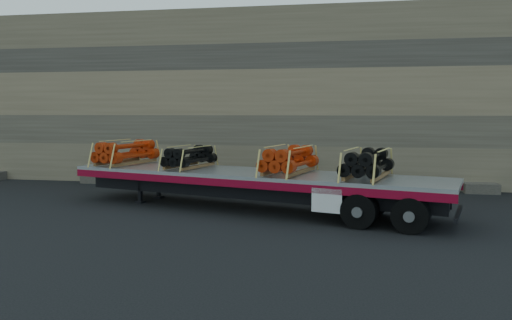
{
  "coord_description": "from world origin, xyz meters",
  "views": [
    {
      "loc": [
        2.08,
        -14.37,
        2.97
      ],
      "look_at": [
        -0.59,
        0.68,
        1.47
      ],
      "focal_mm": 35.0,
      "sensor_mm": 36.0,
      "label": 1
    }
  ],
  "objects_px": {
    "trailer": "(251,191)",
    "bundle_midfront": "(190,158)",
    "bundle_midrear": "(289,161)",
    "bundle_rear": "(367,164)",
    "bundle_front": "(126,153)"
  },
  "relations": [
    {
      "from": "trailer",
      "to": "bundle_midrear",
      "type": "relative_size",
      "value": 5.41
    },
    {
      "from": "bundle_front",
      "to": "trailer",
      "type": "bearing_deg",
      "value": 0.0
    },
    {
      "from": "bundle_front",
      "to": "bundle_rear",
      "type": "distance_m",
      "value": 8.17
    },
    {
      "from": "bundle_midfront",
      "to": "bundle_rear",
      "type": "height_order",
      "value": "bundle_rear"
    },
    {
      "from": "trailer",
      "to": "bundle_midfront",
      "type": "bearing_deg",
      "value": 180.0
    },
    {
      "from": "trailer",
      "to": "bundle_midrear",
      "type": "height_order",
      "value": "bundle_midrear"
    },
    {
      "from": "trailer",
      "to": "bundle_front",
      "type": "height_order",
      "value": "bundle_front"
    },
    {
      "from": "bundle_midfront",
      "to": "bundle_rear",
      "type": "distance_m",
      "value": 5.64
    },
    {
      "from": "trailer",
      "to": "bundle_midfront",
      "type": "distance_m",
      "value": 2.36
    },
    {
      "from": "bundle_front",
      "to": "bundle_rear",
      "type": "xyz_separation_m",
      "value": [
        7.88,
        -2.15,
        -0.02
      ]
    },
    {
      "from": "bundle_front",
      "to": "bundle_midrear",
      "type": "xyz_separation_m",
      "value": [
        5.7,
        -1.56,
        -0.01
      ]
    },
    {
      "from": "bundle_front",
      "to": "bundle_midrear",
      "type": "distance_m",
      "value": 5.91
    },
    {
      "from": "bundle_midrear",
      "to": "bundle_midfront",
      "type": "bearing_deg",
      "value": 180.0
    },
    {
      "from": "bundle_rear",
      "to": "bundle_midfront",
      "type": "bearing_deg",
      "value": 180.0
    },
    {
      "from": "trailer",
      "to": "bundle_midfront",
      "type": "height_order",
      "value": "bundle_midfront"
    }
  ]
}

